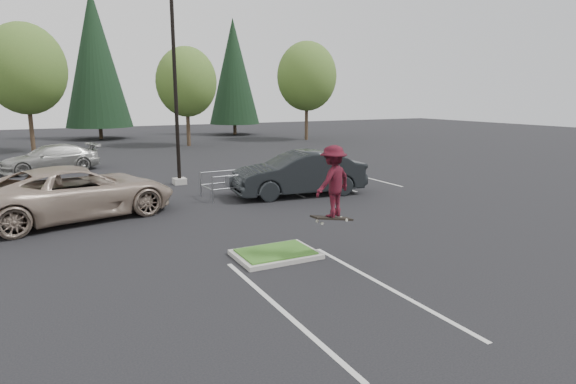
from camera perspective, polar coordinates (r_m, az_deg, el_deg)
name	(u,v)px	position (r m, az deg, el deg)	size (l,w,h in m)	color
ground	(276,256)	(13.30, -1.48, -7.64)	(120.00, 120.00, 0.00)	black
grass_median	(276,254)	(13.27, -1.49, -7.32)	(2.20, 1.60, 0.16)	#9E9B93
stall_lines	(172,214)	(18.35, -13.56, -2.58)	(22.62, 17.60, 0.01)	beige
light_pole	(175,90)	(24.08, -13.19, 11.64)	(0.70, 0.60, 10.12)	#9E9B93
decid_b	(25,72)	(41.90, -28.68, 12.39)	(5.89, 5.89, 9.64)	#38281C
decid_c	(186,84)	(42.73, -11.96, 12.40)	(5.12, 5.12, 8.38)	#38281C
decid_d	(306,79)	(47.83, 2.21, 13.29)	(5.76, 5.76, 9.43)	#38281C
conif_b	(95,58)	(52.23, -21.89, 14.48)	(6.38, 6.38, 14.50)	#38281C
conif_c	(234,72)	(54.48, -6.46, 13.99)	(5.50, 5.50, 12.50)	#38281C
cart_corral	(239,180)	(21.03, -5.89, 1.37)	(3.97, 1.62, 1.11)	gray
skateboarder	(333,182)	(12.52, 5.31, 1.22)	(1.37, 1.06, 2.05)	black
car_l_tan	(76,193)	(18.67, -23.83, -0.06)	(3.13, 6.79, 1.89)	gray
car_r_charc	(298,173)	(21.13, 1.25, 2.21)	(2.04, 5.84, 1.93)	black
car_far_silver	(51,158)	(30.87, -26.25, 3.60)	(2.16, 5.31, 1.54)	#A1A19C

